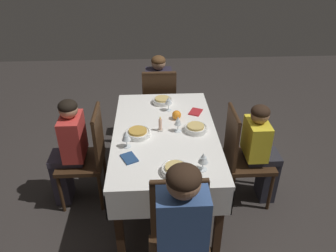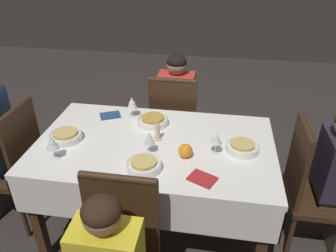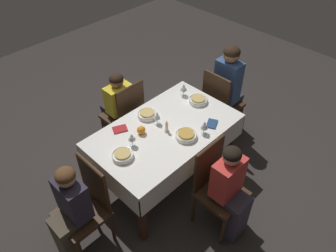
% 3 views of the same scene
% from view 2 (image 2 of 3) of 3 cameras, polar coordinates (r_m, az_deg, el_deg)
% --- Properties ---
extents(ground_plane, '(8.00, 8.00, 0.00)m').
position_cam_2_polar(ground_plane, '(2.57, -1.99, -17.12)').
color(ground_plane, '#332D2B').
extents(dining_table, '(1.50, 0.90, 0.76)m').
position_cam_2_polar(dining_table, '(2.13, -2.30, -5.01)').
color(dining_table, white).
rests_on(dining_table, ground_plane).
extents(chair_west, '(0.41, 0.41, 0.96)m').
position_cam_2_polar(chair_west, '(2.54, -25.32, -5.72)').
color(chair_west, '#382314').
rests_on(chair_west, ground_plane).
extents(chair_north, '(0.41, 0.41, 0.96)m').
position_cam_2_polar(chair_north, '(2.79, 1.09, 0.82)').
color(chair_north, '#382314').
rests_on(chair_north, ground_plane).
extents(chair_east, '(0.41, 0.41, 0.96)m').
position_cam_2_polar(chair_east, '(2.29, 23.64, -9.55)').
color(chair_east, '#382314').
rests_on(chair_east, ground_plane).
extents(person_child_red, '(0.30, 0.33, 1.07)m').
position_cam_2_polar(person_child_red, '(2.90, 1.57, 3.54)').
color(person_child_red, '#383342').
rests_on(person_child_red, ground_plane).
extents(bowl_west, '(0.21, 0.21, 0.06)m').
position_cam_2_polar(bowl_west, '(2.19, -17.39, -1.61)').
color(bowl_west, white).
rests_on(bowl_west, dining_table).
extents(wine_glass_west, '(0.08, 0.08, 0.15)m').
position_cam_2_polar(wine_glass_west, '(2.00, -19.53, -2.86)').
color(wine_glass_west, white).
rests_on(wine_glass_west, dining_table).
extents(bowl_north, '(0.22, 0.22, 0.06)m').
position_cam_2_polar(bowl_north, '(2.27, -2.66, 1.00)').
color(bowl_north, white).
rests_on(bowl_north, dining_table).
extents(wine_glass_north, '(0.07, 0.07, 0.15)m').
position_cam_2_polar(wine_glass_north, '(2.34, -6.28, 3.95)').
color(wine_glass_north, white).
rests_on(wine_glass_north, dining_table).
extents(bowl_east, '(0.20, 0.20, 0.06)m').
position_cam_2_polar(bowl_east, '(2.04, 12.83, -3.56)').
color(bowl_east, white).
rests_on(bowl_east, dining_table).
extents(wine_glass_east, '(0.07, 0.07, 0.15)m').
position_cam_2_polar(wine_glass_east, '(1.94, 8.36, -2.17)').
color(wine_glass_east, white).
rests_on(wine_glass_east, dining_table).
extents(bowl_south, '(0.20, 0.20, 0.06)m').
position_cam_2_polar(bowl_south, '(1.85, -4.24, -6.73)').
color(bowl_south, white).
rests_on(bowl_south, dining_table).
extents(wine_glass_south, '(0.07, 0.07, 0.15)m').
position_cam_2_polar(wine_glass_south, '(1.93, -3.23, -2.26)').
color(wine_glass_south, white).
rests_on(wine_glass_south, dining_table).
extents(candle_centerpiece, '(0.05, 0.05, 0.14)m').
position_cam_2_polar(candle_centerpiece, '(2.08, -1.83, -1.21)').
color(candle_centerpiece, beige).
rests_on(candle_centerpiece, dining_table).
extents(orange_fruit, '(0.08, 0.08, 0.08)m').
position_cam_2_polar(orange_fruit, '(1.93, 3.05, -4.34)').
color(orange_fruit, orange).
rests_on(orange_fruit, dining_table).
extents(napkin_red_folded, '(0.17, 0.15, 0.01)m').
position_cam_2_polar(napkin_red_folded, '(1.79, 5.98, -9.10)').
color(napkin_red_folded, '#AD2328').
rests_on(napkin_red_folded, dining_table).
extents(napkin_spare_side, '(0.17, 0.15, 0.01)m').
position_cam_2_polar(napkin_spare_side, '(2.41, -10.04, 1.83)').
color(napkin_spare_side, navy).
rests_on(napkin_spare_side, dining_table).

